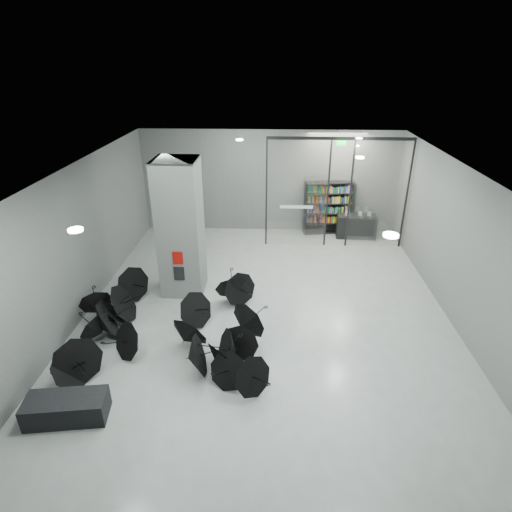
{
  "coord_description": "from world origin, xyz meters",
  "views": [
    {
      "loc": [
        0.17,
        -9.09,
        6.5
      ],
      "look_at": [
        -0.3,
        1.5,
        1.4
      ],
      "focal_mm": 29.4,
      "sensor_mm": 36.0,
      "label": 1
    }
  ],
  "objects_px": {
    "umbrella_cluster": "(167,330)",
    "shop_counter": "(356,226)",
    "column": "(180,228)",
    "bench": "(67,408)",
    "bookshelf": "(329,208)"
  },
  "relations": [
    {
      "from": "umbrella_cluster",
      "to": "shop_counter",
      "type": "bearing_deg",
      "value": 49.9
    },
    {
      "from": "column",
      "to": "bench",
      "type": "relative_size",
      "value": 2.58
    },
    {
      "from": "bench",
      "to": "shop_counter",
      "type": "height_order",
      "value": "shop_counter"
    },
    {
      "from": "bookshelf",
      "to": "umbrella_cluster",
      "type": "relative_size",
      "value": 0.38
    },
    {
      "from": "bookshelf",
      "to": "umbrella_cluster",
      "type": "distance_m",
      "value": 8.79
    },
    {
      "from": "shop_counter",
      "to": "umbrella_cluster",
      "type": "height_order",
      "value": "umbrella_cluster"
    },
    {
      "from": "bench",
      "to": "umbrella_cluster",
      "type": "height_order",
      "value": "umbrella_cluster"
    },
    {
      "from": "column",
      "to": "bookshelf",
      "type": "bearing_deg",
      "value": 44.45
    },
    {
      "from": "column",
      "to": "bookshelf",
      "type": "relative_size",
      "value": 1.91
    },
    {
      "from": "bench",
      "to": "shop_counter",
      "type": "distance_m",
      "value": 11.92
    },
    {
      "from": "column",
      "to": "shop_counter",
      "type": "height_order",
      "value": "column"
    },
    {
      "from": "column",
      "to": "bench",
      "type": "distance_m",
      "value": 5.61
    },
    {
      "from": "column",
      "to": "bookshelf",
      "type": "distance_m",
      "value": 6.85
    },
    {
      "from": "bookshelf",
      "to": "shop_counter",
      "type": "bearing_deg",
      "value": -31.51
    },
    {
      "from": "bookshelf",
      "to": "umbrella_cluster",
      "type": "height_order",
      "value": "bookshelf"
    }
  ]
}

